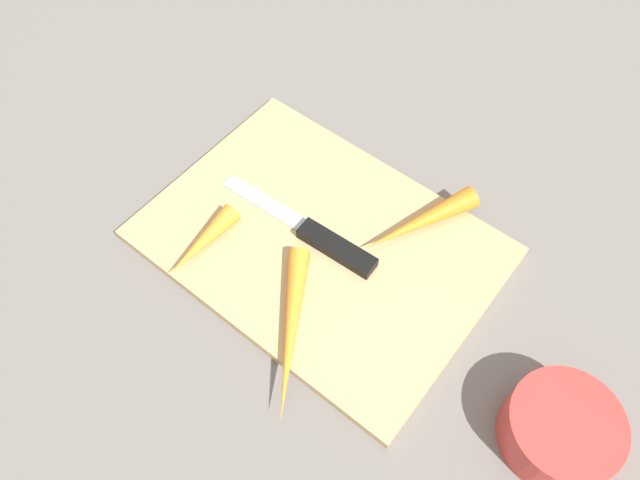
% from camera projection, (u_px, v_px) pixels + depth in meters
% --- Properties ---
extents(ground_plane, '(1.40, 1.40, 0.00)m').
position_uv_depth(ground_plane, '(320.00, 246.00, 0.65)').
color(ground_plane, slate).
extents(cutting_board, '(0.36, 0.26, 0.01)m').
position_uv_depth(cutting_board, '(320.00, 243.00, 0.64)').
color(cutting_board, tan).
rests_on(cutting_board, ground_plane).
extents(knife, '(0.20, 0.03, 0.01)m').
position_uv_depth(knife, '(327.00, 242.00, 0.63)').
color(knife, '#B7B7BC').
rests_on(knife, cutting_board).
extents(carrot_medium, '(0.08, 0.14, 0.03)m').
position_uv_depth(carrot_medium, '(420.00, 222.00, 0.63)').
color(carrot_medium, orange).
rests_on(carrot_medium, cutting_board).
extents(carrot_longest, '(0.12, 0.16, 0.02)m').
position_uv_depth(carrot_longest, '(291.00, 330.00, 0.57)').
color(carrot_longest, orange).
rests_on(carrot_longest, cutting_board).
extents(carrot_shortest, '(0.03, 0.10, 0.02)m').
position_uv_depth(carrot_shortest, '(202.00, 242.00, 0.62)').
color(carrot_shortest, orange).
rests_on(carrot_shortest, cutting_board).
extents(small_bowl, '(0.10, 0.10, 0.05)m').
position_uv_depth(small_bowl, '(560.00, 430.00, 0.52)').
color(small_bowl, red).
rests_on(small_bowl, ground_plane).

